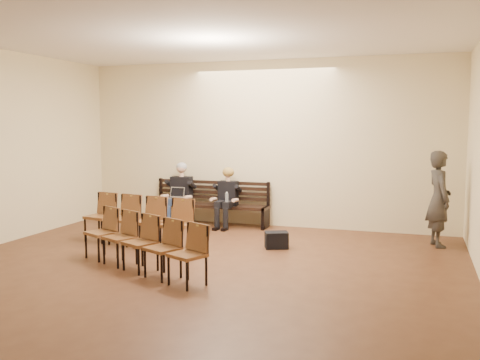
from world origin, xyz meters
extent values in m
plane|color=brown|center=(0.00, 0.00, 0.00)|extent=(10.00, 10.00, 0.00)
cube|color=beige|center=(0.00, 5.00, 1.75)|extent=(8.00, 0.02, 3.50)
cube|color=white|center=(0.00, 0.00, 3.50)|extent=(8.00, 10.00, 0.02)
cube|color=black|center=(-1.11, 4.65, 0.23)|extent=(2.60, 0.90, 0.45)
cube|color=#B3B3B8|center=(-1.78, 4.33, 0.57)|extent=(0.37, 0.32, 0.24)
cylinder|color=silver|center=(-0.57, 4.27, 0.56)|extent=(0.07, 0.07, 0.21)
cube|color=black|center=(0.83, 2.98, 0.15)|extent=(0.47, 0.40, 0.29)
imported|color=#34302A|center=(3.50, 4.05, 0.98)|extent=(0.67, 0.83, 1.96)
cube|color=brown|center=(-1.59, 2.38, 0.45)|extent=(2.23, 0.84, 0.90)
cube|color=brown|center=(-0.72, 0.95, 0.42)|extent=(2.50, 1.49, 0.83)
camera|label=1|loc=(3.15, -5.92, 2.17)|focal=40.00mm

